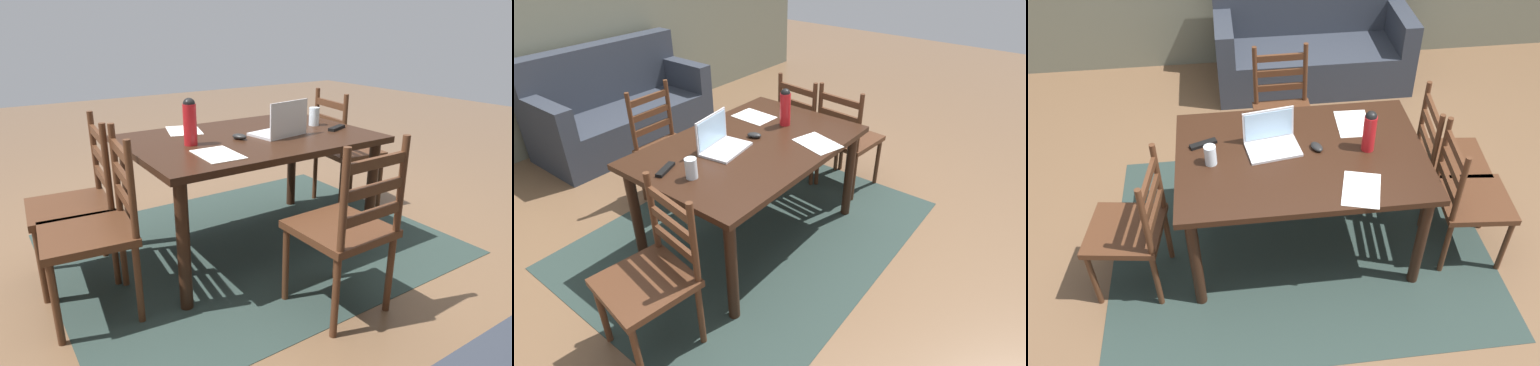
{
  "view_description": "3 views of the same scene",
  "coord_description": "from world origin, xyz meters",
  "views": [
    {
      "loc": [
        1.48,
        2.33,
        1.43
      ],
      "look_at": [
        0.04,
        0.13,
        0.49
      ],
      "focal_mm": 31.3,
      "sensor_mm": 36.0,
      "label": 1
    },
    {
      "loc": [
        -1.96,
        -1.7,
        2.05
      ],
      "look_at": [
        0.04,
        -0.15,
        0.49
      ],
      "focal_mm": 29.96,
      "sensor_mm": 36.0,
      "label": 2
    },
    {
      "loc": [
        -0.43,
        -2.61,
        2.86
      ],
      "look_at": [
        -0.1,
        0.06,
        0.49
      ],
      "focal_mm": 38.98,
      "sensor_mm": 36.0,
      "label": 3
    }
  ],
  "objects": [
    {
      "name": "chair_right_near",
      "position": [
        1.05,
        -0.2,
        0.46
      ],
      "size": [
        0.48,
        0.48,
        0.95
      ],
      "color": "#4C2B19",
      "rests_on": "ground"
    },
    {
      "name": "chair_right_far",
      "position": [
        1.05,
        0.21,
        0.46
      ],
      "size": [
        0.48,
        0.48,
        0.95
      ],
      "color": "#4C2B19",
      "rests_on": "ground"
    },
    {
      "name": "ground_plane",
      "position": [
        0.0,
        0.0,
        0.0
      ],
      "size": [
        14.0,
        14.0,
        0.0
      ],
      "primitive_type": "plane",
      "color": "brown"
    },
    {
      "name": "drinking_glass",
      "position": [
        -0.54,
        -0.02,
        0.83
      ],
      "size": [
        0.07,
        0.07,
        0.12
      ],
      "primitive_type": "cylinder",
      "color": "silver",
      "rests_on": "dining_table"
    },
    {
      "name": "area_rug",
      "position": [
        0.0,
        0.0,
        0.0
      ],
      "size": [
        2.53,
        1.97,
        0.01
      ],
      "primitive_type": "cube",
      "color": "#283833",
      "rests_on": "ground"
    },
    {
      "name": "chair_left_near",
      "position": [
        -1.05,
        -0.21,
        0.46
      ],
      "size": [
        0.5,
        0.5,
        0.95
      ],
      "color": "#4C2B19",
      "rests_on": "ground"
    },
    {
      "name": "laptop",
      "position": [
        -0.17,
        0.11,
        0.82
      ],
      "size": [
        0.35,
        0.27,
        0.23
      ],
      "color": "silver",
      "rests_on": "dining_table"
    },
    {
      "name": "paper_stack_right",
      "position": [
        0.29,
        -0.36,
        0.77
      ],
      "size": [
        0.28,
        0.34,
        0.0
      ],
      "primitive_type": "cube",
      "rotation": [
        0.0,
        0.0,
        -0.28
      ],
      "color": "white",
      "rests_on": "dining_table"
    },
    {
      "name": "tv_remote",
      "position": [
        -0.59,
        0.16,
        0.77
      ],
      "size": [
        0.17,
        0.1,
        0.02
      ],
      "primitive_type": "cube",
      "rotation": [
        0.0,
        0.0,
        1.94
      ],
      "color": "black",
      "rests_on": "dining_table"
    },
    {
      "name": "dining_table",
      "position": [
        0.0,
        0.0,
        0.67
      ],
      "size": [
        1.52,
        1.02,
        0.76
      ],
      "color": "black",
      "rests_on": "ground"
    },
    {
      "name": "wall_back",
      "position": [
        0.0,
        2.63,
        1.35
      ],
      "size": [
        8.0,
        0.12,
        2.7
      ],
      "primitive_type": "cube",
      "color": "#6B6D5B",
      "rests_on": "ground"
    },
    {
      "name": "chair_far_head",
      "position": [
        -0.0,
        0.88,
        0.46
      ],
      "size": [
        0.45,
        0.45,
        0.95
      ],
      "color": "#4C2B19",
      "rests_on": "ground"
    },
    {
      "name": "couch",
      "position": [
        0.42,
        2.15,
        0.36
      ],
      "size": [
        1.8,
        0.8,
        1.0
      ],
      "color": "#2D333D",
      "rests_on": "ground"
    },
    {
      "name": "paper_stack_left",
      "position": [
        0.38,
        0.27,
        0.77
      ],
      "size": [
        0.22,
        0.3,
        0.0
      ],
      "primitive_type": "cube",
      "rotation": [
        0.0,
        0.0,
        -0.03
      ],
      "color": "white",
      "rests_on": "dining_table"
    },
    {
      "name": "water_bottle",
      "position": [
        0.41,
        -0.0,
        0.91
      ],
      "size": [
        0.08,
        0.08,
        0.27
      ],
      "color": "red",
      "rests_on": "dining_table"
    },
    {
      "name": "computer_mouse",
      "position": [
        0.1,
        0.04,
        0.78
      ],
      "size": [
        0.09,
        0.12,
        0.03
      ],
      "primitive_type": "ellipsoid",
      "rotation": [
        0.0,
        0.0,
        0.41
      ],
      "color": "black",
      "rests_on": "dining_table"
    }
  ]
}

